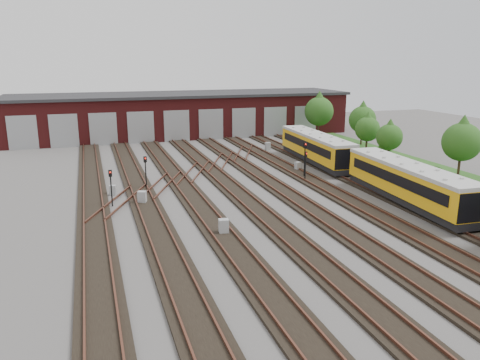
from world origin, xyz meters
name	(u,v)px	position (x,y,z in m)	size (l,w,h in m)	color
ground	(285,212)	(0.00, 0.00, 0.00)	(120.00, 120.00, 0.00)	#474442
track_network	(280,208)	(-0.17, 0.59, 0.11)	(30.40, 70.00, 0.33)	black
maintenance_shed	(182,114)	(-0.01, 39.97, 3.20)	(51.00, 12.50, 6.35)	#581617
grass_verge	(410,167)	(19.00, 10.00, 0.03)	(8.00, 55.00, 0.05)	#234717
metro_train	(408,182)	(10.00, -1.27, 1.87)	(3.38, 46.65, 3.00)	black
signal_mast_0	(111,183)	(-12.55, 5.56, 1.92)	(0.27, 0.26, 2.97)	black
signal_mast_1	(146,168)	(-9.31, 10.00, 1.93)	(0.29, 0.27, 2.97)	black
signal_mast_2	(305,162)	(5.39, 7.77, 1.89)	(0.30, 0.29, 2.92)	black
signal_mast_3	(305,155)	(6.03, 9.29, 2.26)	(0.29, 0.27, 3.53)	black
relay_cabinet_0	(142,198)	(-10.21, 5.38, 0.54)	(0.65, 0.54, 1.08)	#9C9FA1
relay_cabinet_1	(113,190)	(-12.33, 8.75, 0.44)	(0.53, 0.44, 0.88)	#9C9FA1
relay_cabinet_2	(224,227)	(-5.84, -3.16, 0.54)	(0.65, 0.54, 1.08)	#9C9FA1
relay_cabinet_3	(268,146)	(7.80, 23.72, 0.51)	(0.61, 0.51, 1.01)	#9C9FA1
relay_cabinet_4	(298,166)	(6.66, 12.16, 0.47)	(0.56, 0.47, 0.94)	#9C9FA1
tree_0	(319,108)	(18.33, 30.24, 4.47)	(4.19, 4.19, 6.95)	#352417
tree_1	(368,126)	(19.19, 18.82, 3.27)	(3.07, 3.07, 5.09)	#352417
tree_2	(363,116)	(21.45, 23.59, 3.87)	(3.63, 3.63, 6.02)	#352417
tree_3	(390,134)	(18.52, 13.33, 3.15)	(2.96, 2.96, 4.91)	#352417
tree_4	(462,137)	(20.61, 4.69, 4.00)	(3.76, 3.76, 6.22)	#352417
bush_0	(436,172)	(17.63, 4.40, 0.81)	(1.61, 1.61, 1.61)	#204B15
bush_1	(403,166)	(17.03, 8.54, 0.59)	(1.18, 1.18, 1.18)	#204B15
bush_2	(386,144)	(21.97, 18.75, 0.85)	(1.70, 1.70, 1.70)	#204B15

